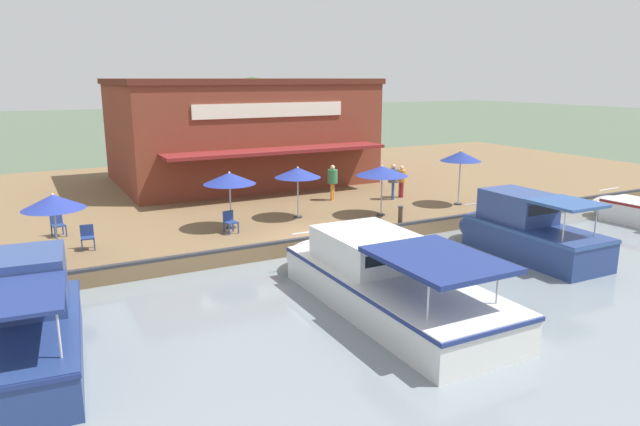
% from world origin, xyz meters
% --- Properties ---
extents(ground_plane, '(220.00, 220.00, 0.00)m').
position_xyz_m(ground_plane, '(0.00, 0.00, 0.00)').
color(ground_plane, '#4C5B47').
extents(quay_deck, '(22.00, 56.00, 0.60)m').
position_xyz_m(quay_deck, '(-11.00, 0.00, 0.30)').
color(quay_deck, brown).
rests_on(quay_deck, ground).
extents(quay_edge_fender, '(0.20, 50.40, 0.10)m').
position_xyz_m(quay_edge_fender, '(-0.10, 0.00, 0.65)').
color(quay_edge_fender, '#2D2D33').
rests_on(quay_edge_fender, quay_deck).
extents(waterfront_restaurant, '(11.22, 13.63, 5.76)m').
position_xyz_m(waterfront_restaurant, '(-13.26, 1.51, 3.48)').
color(waterfront_restaurant, brown).
rests_on(waterfront_restaurant, quay_deck).
extents(patio_umbrella_by_entrance, '(1.88, 1.88, 2.54)m').
position_xyz_m(patio_umbrella_by_entrance, '(-2.08, 8.17, 2.87)').
color(patio_umbrella_by_entrance, '#B7B7B7').
rests_on(patio_umbrella_by_entrance, quay_deck).
extents(patio_umbrella_far_corner, '(2.05, 2.05, 2.26)m').
position_xyz_m(patio_umbrella_far_corner, '(-2.98, -2.69, 2.59)').
color(patio_umbrella_far_corner, '#B7B7B7').
rests_on(patio_umbrella_far_corner, quay_deck).
extents(patio_umbrella_back_row, '(1.95, 1.95, 2.23)m').
position_xyz_m(patio_umbrella_back_row, '(-1.72, -9.02, 2.55)').
color(patio_umbrella_back_row, '#B7B7B7').
rests_on(patio_umbrella_back_row, quay_deck).
extents(patio_umbrella_near_quay_edge, '(2.20, 2.20, 2.19)m').
position_xyz_m(patio_umbrella_near_quay_edge, '(-1.97, 3.75, 2.54)').
color(patio_umbrella_near_quay_edge, '#B7B7B7').
rests_on(patio_umbrella_near_quay_edge, quay_deck).
extents(patio_umbrella_mid_patio_right, '(1.94, 1.94, 2.19)m').
position_xyz_m(patio_umbrella_mid_patio_right, '(-3.29, 0.40, 2.54)').
color(patio_umbrella_mid_patio_right, '#B7B7B7').
rests_on(patio_umbrella_mid_patio_right, quay_deck).
extents(cafe_chair_under_first_umbrella, '(0.51, 0.51, 0.85)m').
position_xyz_m(cafe_chair_under_first_umbrella, '(-2.32, -2.97, 1.08)').
color(cafe_chair_under_first_umbrella, navy).
rests_on(cafe_chair_under_first_umbrella, quay_deck).
extents(cafe_chair_beside_entrance, '(0.48, 0.48, 0.85)m').
position_xyz_m(cafe_chair_beside_entrance, '(-2.61, -8.03, 1.08)').
color(cafe_chair_beside_entrance, navy).
rests_on(cafe_chair_beside_entrance, quay_deck).
extents(cafe_chair_far_corner_seat, '(0.52, 0.52, 0.85)m').
position_xyz_m(cafe_chair_far_corner_seat, '(-4.91, -8.82, 1.08)').
color(cafe_chair_far_corner_seat, navy).
rests_on(cafe_chair_far_corner_seat, quay_deck).
extents(person_at_quay_edge, '(0.49, 0.49, 1.72)m').
position_xyz_m(person_at_quay_edge, '(-5.73, 3.44, 1.68)').
color(person_at_quay_edge, orange).
rests_on(person_at_quay_edge, quay_deck).
extents(person_near_entrance, '(0.45, 0.45, 1.59)m').
position_xyz_m(person_near_entrance, '(-4.70, 6.78, 1.58)').
color(person_near_entrance, '#B23338').
rests_on(person_near_entrance, quay_deck).
extents(person_mid_patio, '(0.49, 0.49, 1.73)m').
position_xyz_m(person_mid_patio, '(-4.49, 6.14, 1.69)').
color(person_mid_patio, '#2D5193').
rests_on(person_mid_patio, quay_deck).
extents(motorboat_second_along, '(6.45, 2.68, 2.42)m').
position_xyz_m(motorboat_second_along, '(4.06, -10.04, 0.91)').
color(motorboat_second_along, navy).
rests_on(motorboat_second_along, river_water).
extents(motorboat_nearest_quay, '(6.08, 2.31, 2.29)m').
position_xyz_m(motorboat_nearest_quay, '(3.56, 6.22, 0.94)').
color(motorboat_nearest_quay, navy).
rests_on(motorboat_nearest_quay, river_water).
extents(motorboat_fourth_along, '(9.08, 3.08, 2.07)m').
position_xyz_m(motorboat_fourth_along, '(4.88, -1.06, 0.81)').
color(motorboat_fourth_along, silver).
rests_on(motorboat_fourth_along, river_water).
extents(mooring_post, '(0.22, 0.22, 0.74)m').
position_xyz_m(mooring_post, '(-0.35, 3.59, 0.98)').
color(mooring_post, '#473323').
rests_on(mooring_post, quay_deck).
extents(tree_behind_restaurant, '(3.81, 3.63, 5.84)m').
position_xyz_m(tree_behind_restaurant, '(-16.90, 3.76, 4.51)').
color(tree_behind_restaurant, brown).
rests_on(tree_behind_restaurant, quay_deck).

